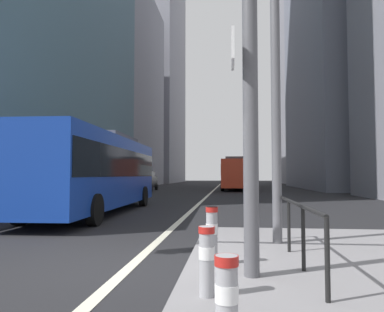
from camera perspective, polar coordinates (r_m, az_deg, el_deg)
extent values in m
plane|color=black|center=(26.25, 2.20, -6.41)|extent=(160.00, 160.00, 0.00)
cube|color=beige|center=(36.22, 3.24, -5.46)|extent=(0.20, 80.00, 0.01)
cube|color=gray|center=(56.75, -12.60, 9.99)|extent=(12.49, 20.41, 28.47)
cube|color=gray|center=(84.15, -6.62, 13.07)|extent=(13.13, 24.34, 49.62)
cube|color=gray|center=(77.77, 17.50, 12.92)|extent=(10.85, 25.50, 45.40)
cube|color=#14389E|center=(15.64, -14.60, -2.33)|extent=(2.81, 11.40, 2.75)
cube|color=black|center=(15.65, -14.58, -1.07)|extent=(2.85, 11.17, 1.10)
cube|color=#4C4C51|center=(17.34, -12.71, 2.64)|extent=(1.86, 4.13, 0.30)
cylinder|color=black|center=(11.87, -14.88, -8.07)|extent=(0.33, 1.01, 1.00)
cylinder|color=black|center=(12.86, -25.12, -7.49)|extent=(0.33, 1.01, 1.00)
cylinder|color=black|center=(18.86, -7.56, -6.22)|extent=(0.33, 1.01, 1.00)
cylinder|color=black|center=(19.49, -14.52, -6.04)|extent=(0.33, 1.01, 1.00)
cylinder|color=black|center=(14.83, -25.54, -7.54)|extent=(0.22, 0.64, 0.64)
cube|color=red|center=(39.85, 6.64, -2.74)|extent=(2.68, 11.60, 2.75)
cube|color=black|center=(39.85, 6.64, -2.25)|extent=(2.72, 11.37, 1.10)
cube|color=#4C4C51|center=(38.15, 6.62, -0.44)|extent=(1.81, 4.19, 0.30)
cylinder|color=black|center=(43.58, 5.09, -4.38)|extent=(0.32, 1.00, 1.00)
cylinder|color=black|center=(43.58, 8.25, -4.36)|extent=(0.32, 1.00, 1.00)
cylinder|color=black|center=(36.19, 4.73, -4.67)|extent=(0.32, 1.00, 1.00)
cylinder|color=black|center=(36.18, 8.54, -4.65)|extent=(0.32, 1.00, 1.00)
cube|color=black|center=(37.53, -7.32, -4.03)|extent=(1.81, 4.17, 1.10)
cube|color=black|center=(37.67, -7.26, -2.79)|extent=(1.51, 2.26, 0.52)
cylinder|color=black|center=(35.97, -6.41, -4.96)|extent=(0.23, 0.64, 0.64)
cylinder|color=black|center=(36.39, -9.22, -4.91)|extent=(0.23, 0.64, 0.64)
cylinder|color=black|center=(38.74, -5.54, -4.82)|extent=(0.23, 0.64, 0.64)
cylinder|color=black|center=(39.13, -8.17, -4.78)|extent=(0.23, 0.64, 0.64)
cube|color=maroon|center=(51.94, 8.81, -3.72)|extent=(1.80, 4.43, 1.10)
cube|color=black|center=(51.79, 8.81, -2.82)|extent=(1.51, 2.40, 0.52)
cylinder|color=black|center=(53.43, 7.76, -4.29)|extent=(0.22, 0.64, 0.64)
cylinder|color=black|center=(53.50, 9.72, -4.28)|extent=(0.22, 0.64, 0.64)
cylinder|color=black|center=(50.42, 7.85, -4.37)|extent=(0.22, 0.64, 0.64)
cylinder|color=black|center=(50.50, 9.92, -4.36)|extent=(0.22, 0.64, 0.64)
cylinder|color=#515156|center=(5.54, 9.01, 13.56)|extent=(0.22, 0.22, 6.00)
cube|color=white|center=(5.43, 6.35, 16.13)|extent=(0.04, 0.60, 0.44)
cylinder|color=#56565B|center=(8.39, 12.81, 14.98)|extent=(0.20, 0.20, 8.00)
cylinder|color=#99999E|center=(3.16, 5.41, -22.06)|extent=(0.18, 0.18, 0.78)
cylinder|color=white|center=(3.13, 5.40, -20.43)|extent=(0.19, 0.19, 0.14)
cylinder|color=#B21E19|center=(3.07, 5.38, -15.84)|extent=(0.20, 0.20, 0.08)
cylinder|color=#99999E|center=(4.51, 2.29, -16.00)|extent=(0.18, 0.18, 0.82)
cylinder|color=white|center=(4.49, 2.29, -14.79)|extent=(0.19, 0.19, 0.15)
cylinder|color=#B21E19|center=(4.44, 2.28, -11.37)|extent=(0.20, 0.20, 0.08)
cylinder|color=#99999E|center=(6.01, 3.10, -12.25)|extent=(0.18, 0.18, 0.91)
cylinder|color=white|center=(6.00, 3.10, -11.22)|extent=(0.19, 0.19, 0.16)
cylinder|color=#B21E19|center=(5.96, 3.09, -8.30)|extent=(0.20, 0.20, 0.08)
cylinder|color=black|center=(4.56, 20.26, -14.83)|extent=(0.06, 0.06, 0.95)
cylinder|color=black|center=(5.87, 16.90, -12.17)|extent=(0.06, 0.06, 0.95)
cylinder|color=black|center=(7.20, 14.81, -10.47)|extent=(0.06, 0.06, 0.95)
cylinder|color=black|center=(8.54, 13.38, -9.29)|extent=(0.06, 0.06, 0.95)
cylinder|color=black|center=(6.48, 15.68, -7.08)|extent=(0.06, 4.09, 0.06)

